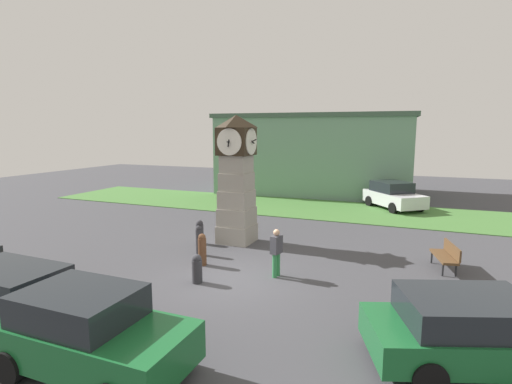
% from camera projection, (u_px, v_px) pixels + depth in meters
% --- Properties ---
extents(ground_plane, '(66.36, 66.36, 0.00)m').
position_uv_depth(ground_plane, '(233.00, 279.00, 12.56)').
color(ground_plane, '#424247').
extents(clock_tower, '(1.71, 1.63, 5.27)m').
position_uv_depth(clock_tower, '(237.00, 180.00, 16.41)').
color(clock_tower, '#9C978C').
rests_on(clock_tower, ground_plane).
extents(bollard_near_tower, '(0.31, 0.31, 1.00)m').
position_uv_depth(bollard_near_tower, '(200.00, 232.00, 16.45)').
color(bollard_near_tower, '#333338').
rests_on(bollard_near_tower, ground_plane).
extents(bollard_mid_row, '(0.23, 0.23, 1.13)m').
position_uv_depth(bollard_mid_row, '(199.00, 240.00, 14.97)').
color(bollard_mid_row, '#333338').
rests_on(bollard_mid_row, ground_plane).
extents(bollard_far_row, '(0.29, 0.29, 1.13)m').
position_uv_depth(bollard_far_row, '(202.00, 249.00, 13.83)').
color(bollard_far_row, brown).
rests_on(bollard_far_row, ground_plane).
extents(bollard_end_row, '(0.32, 0.32, 0.91)m').
position_uv_depth(bollard_end_row, '(197.00, 268.00, 12.24)').
color(bollard_end_row, '#333338').
rests_on(bollard_end_row, ground_plane).
extents(car_near_tower, '(4.48, 1.91, 1.57)m').
position_uv_depth(car_near_tower, '(17.00, 302.00, 9.07)').
color(car_near_tower, '#A51111').
rests_on(car_near_tower, ground_plane).
extents(car_by_building, '(3.90, 1.95, 1.63)m').
position_uv_depth(car_by_building, '(90.00, 332.00, 7.67)').
color(car_by_building, '#19602D').
rests_on(car_by_building, ground_plane).
extents(car_far_lot, '(4.80, 3.32, 1.46)m').
position_uv_depth(car_far_lot, '(478.00, 331.00, 7.83)').
color(car_far_lot, '#19602D').
rests_on(car_far_lot, ground_plane).
extents(car_silver_hatch, '(3.88, 4.14, 1.62)m').
position_uv_depth(car_silver_hatch, '(393.00, 195.00, 23.77)').
color(car_silver_hatch, silver).
rests_on(car_silver_hatch, ground_plane).
extents(bench, '(0.89, 1.68, 0.90)m').
position_uv_depth(bench, '(447.00, 255.00, 13.37)').
color(bench, brown).
rests_on(bench, ground_plane).
extents(pedestrian_near_bench, '(0.33, 0.44, 1.56)m').
position_uv_depth(pedestrian_near_bench, '(276.00, 250.00, 12.69)').
color(pedestrian_near_bench, '#338C4C').
rests_on(pedestrian_near_bench, ground_plane).
extents(warehouse_blue_far, '(14.48, 8.46, 5.82)m').
position_uv_depth(warehouse_blue_far, '(315.00, 153.00, 30.18)').
color(warehouse_blue_far, gray).
rests_on(warehouse_blue_far, ground_plane).
extents(grass_verge_far, '(39.82, 6.04, 0.04)m').
position_uv_depth(grass_verge_far, '(357.00, 212.00, 22.90)').
color(grass_verge_far, '#477A38').
rests_on(grass_verge_far, ground_plane).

